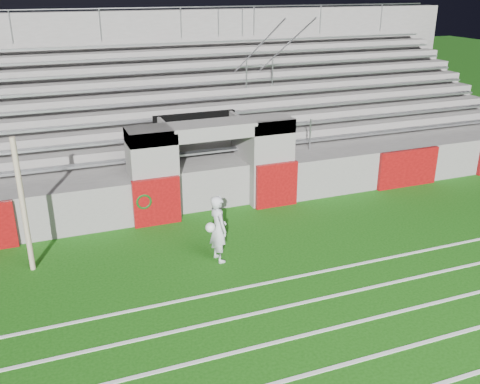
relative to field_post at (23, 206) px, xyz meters
name	(u,v)px	position (x,y,z in m)	size (l,w,h in m)	color
ground	(259,261)	(5.10, -1.55, -1.60)	(90.00, 90.00, 0.00)	#144C0C
field_post	(23,206)	(0.00, 0.00, 0.00)	(0.12, 0.12, 3.20)	tan
stadium_structure	(174,124)	(5.10, 6.42, -0.11)	(26.00, 8.48, 5.42)	slate
goalkeeper_with_ball	(218,229)	(4.21, -1.15, -0.76)	(0.63, 0.68, 1.67)	silver
hose_coil	(144,203)	(2.94, 1.39, -0.90)	(0.60, 0.15, 0.61)	#0D451C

